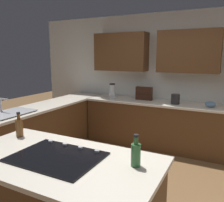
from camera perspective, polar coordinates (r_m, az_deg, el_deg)
name	(u,v)px	position (r m, az deg, el deg)	size (l,w,h in m)	color
ground_plane	(126,191)	(3.34, 3.32, -20.99)	(14.00, 14.00, 0.00)	brown
wall_back	(164,72)	(4.81, 12.59, 6.83)	(6.00, 0.44, 2.60)	silver
lower_cabinets_back	(156,125)	(4.69, 10.77, -5.83)	(2.80, 0.60, 0.86)	brown
countertop_back	(157,103)	(4.58, 10.97, -0.44)	(2.84, 0.64, 0.04)	silver
lower_cabinets_side	(48,129)	(4.52, -15.40, -6.69)	(0.60, 2.90, 0.86)	brown
countertop_side	(46,106)	(4.41, -15.69, -1.10)	(0.64, 2.94, 0.04)	silver
island_top	(57,160)	(2.15, -13.32, -13.75)	(1.82, 0.96, 0.04)	silver
sink_unit	(10,113)	(3.88, -23.61, -2.63)	(0.46, 0.70, 0.23)	#515456
cooktop	(57,156)	(2.14, -13.25, -13.03)	(0.76, 0.56, 0.03)	black
blender	(112,92)	(4.86, 0.05, 2.22)	(0.15, 0.15, 0.31)	silver
mixing_bowl	(210,104)	(4.37, 22.88, -0.73)	(0.18, 0.18, 0.10)	#668CB2
spice_rack	(144,93)	(4.72, 7.81, 1.85)	(0.33, 0.11, 0.26)	#381E14
kettle	(175,99)	(4.44, 15.19, 0.47)	(0.16, 0.16, 0.18)	#262628
oil_bottle	(19,127)	(2.75, -21.67, -5.90)	(0.08, 0.08, 0.27)	brown
second_bottle	(136,154)	(1.91, 5.82, -12.69)	(0.08, 0.08, 0.26)	#336B38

